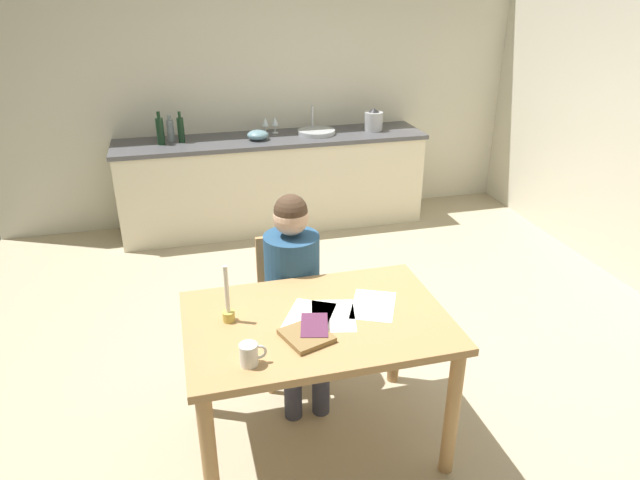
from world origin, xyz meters
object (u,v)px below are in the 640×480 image
at_px(book_cookery, 314,327).
at_px(sink_unit, 316,132).
at_px(bottle_vinegar, 171,130).
at_px(stovetop_kettle, 374,120).
at_px(wine_glass_by_kettle, 265,122).
at_px(coffee_mug, 250,354).
at_px(book_magazine, 306,336).
at_px(bottle_oil, 160,131).
at_px(mixing_bowl, 258,135).
at_px(wine_glass_near_sink, 275,122).
at_px(person_seated, 294,284).
at_px(chair_at_table, 290,300).
at_px(bottle_wine_red, 181,129).
at_px(dining_table, 317,338).
at_px(candlestick, 228,306).

distance_m(book_cookery, sink_unit, 3.17).
relative_size(bottle_vinegar, stovetop_kettle, 1.10).
xyz_separation_m(stovetop_kettle, wine_glass_by_kettle, (-1.05, 0.15, 0.01)).
height_order(sink_unit, bottle_vinegar, bottle_vinegar).
bearing_deg(coffee_mug, book_magazine, 24.69).
height_order(book_magazine, wine_glass_by_kettle, wine_glass_by_kettle).
bearing_deg(sink_unit, coffee_mug, -109.12).
bearing_deg(bottle_oil, mixing_bowl, -3.90).
distance_m(book_magazine, wine_glass_near_sink, 3.31).
distance_m(person_seated, bottle_oil, 2.56).
distance_m(sink_unit, mixing_bowl, 0.58).
bearing_deg(wine_glass_near_sink, chair_at_table, -98.83).
bearing_deg(wine_glass_near_sink, stovetop_kettle, -8.92).
distance_m(coffee_mug, mixing_bowl, 3.23).
bearing_deg(bottle_wine_red, dining_table, -80.39).
bearing_deg(bottle_vinegar, dining_table, -78.98).
bearing_deg(wine_glass_by_kettle, bottle_wine_red, -170.53).
xyz_separation_m(stovetop_kettle, wine_glass_near_sink, (-0.96, 0.15, 0.01)).
bearing_deg(wine_glass_near_sink, wine_glass_by_kettle, 180.00).
height_order(candlestick, bottle_vinegar, bottle_vinegar).
height_order(chair_at_table, bottle_wine_red, bottle_wine_red).
height_order(coffee_mug, sink_unit, sink_unit).
xyz_separation_m(book_magazine, wine_glass_near_sink, (0.47, 3.27, 0.23)).
distance_m(book_magazine, bottle_wine_red, 3.17).
bearing_deg(mixing_bowl, dining_table, -93.59).
distance_m(stovetop_kettle, wine_glass_by_kettle, 1.06).
bearing_deg(chair_at_table, book_cookery, -93.01).
relative_size(coffee_mug, bottle_vinegar, 0.49).
bearing_deg(coffee_mug, person_seated, 65.28).
height_order(dining_table, person_seated, person_seated).
bearing_deg(coffee_mug, dining_table, 37.16).
relative_size(mixing_bowl, wine_glass_by_kettle, 1.29).
xyz_separation_m(chair_at_table, person_seated, (-0.00, -0.15, 0.20)).
xyz_separation_m(chair_at_table, bottle_wine_red, (-0.51, 2.32, 0.54)).
height_order(coffee_mug, candlestick, candlestick).
distance_m(book_magazine, wine_glass_by_kettle, 3.30).
distance_m(bottle_wine_red, wine_glass_by_kettle, 0.81).
xyz_separation_m(sink_unit, bottle_vinegar, (-1.36, 0.09, 0.08)).
distance_m(chair_at_table, bottle_wine_red, 2.43).
distance_m(chair_at_table, bottle_vinegar, 2.52).
bearing_deg(dining_table, wine_glass_near_sink, 82.97).
height_order(dining_table, candlestick, candlestick).
height_order(candlestick, bottle_wine_red, bottle_wine_red).
bearing_deg(coffee_mug, book_cookery, 29.17).
xyz_separation_m(mixing_bowl, wine_glass_by_kettle, (0.11, 0.22, 0.06)).
relative_size(candlestick, wine_glass_near_sink, 1.93).
height_order(chair_at_table, book_cookery, chair_at_table).
bearing_deg(book_magazine, wine_glass_near_sink, 62.97).
distance_m(book_magazine, bottle_oil, 3.18).
height_order(sink_unit, bottle_oil, bottle_oil).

